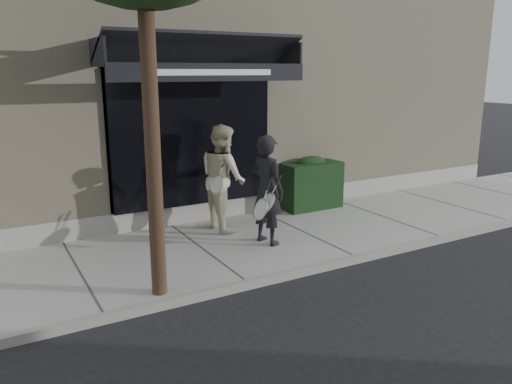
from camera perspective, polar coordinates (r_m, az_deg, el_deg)
ground at (r=9.46m, az=5.10°, el=-5.07°), size 80.00×80.00×0.00m
sidewalk at (r=9.45m, az=5.11°, el=-4.72°), size 20.00×3.00×0.12m
curb at (r=8.29m, az=11.25°, el=-7.52°), size 20.00×0.10×0.14m
building_facade at (r=13.33m, az=-7.14°, el=12.30°), size 14.30×8.04×5.64m
hedge at (r=10.88m, az=6.21°, el=0.99°), size 1.30×0.70×1.14m
pedestrian_front at (r=8.48m, az=1.30°, el=0.22°), size 0.73×0.89×1.88m
pedestrian_back at (r=9.28m, az=-3.79°, el=1.67°), size 0.75×0.96×1.97m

